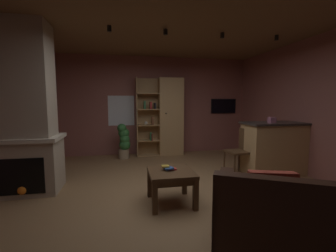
% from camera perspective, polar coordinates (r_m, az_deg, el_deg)
% --- Properties ---
extents(floor, '(5.61, 5.99, 0.02)m').
position_cam_1_polar(floor, '(3.79, 1.24, -16.81)').
color(floor, olive).
rests_on(floor, ground).
extents(wall_back, '(5.73, 0.06, 2.69)m').
position_cam_1_polar(wall_back, '(6.48, -4.56, 5.03)').
color(wall_back, '#8E544C').
rests_on(wall_back, ground).
extents(wall_right, '(0.06, 5.99, 2.69)m').
position_cam_1_polar(wall_right, '(4.95, 35.33, 3.60)').
color(wall_right, '#8E544C').
rests_on(wall_right, ground).
extents(ceiling, '(5.61, 5.99, 0.02)m').
position_cam_1_polar(ceiling, '(3.70, 1.34, 25.60)').
color(ceiling, brown).
extents(window_pane_back, '(0.70, 0.01, 0.81)m').
position_cam_1_polar(window_pane_back, '(6.40, -11.54, 3.76)').
color(window_pane_back, white).
extents(stone_fireplace, '(1.01, 0.75, 2.69)m').
position_cam_1_polar(stone_fireplace, '(4.27, -31.80, 1.81)').
color(stone_fireplace, tan).
rests_on(stone_fireplace, ground).
extents(bookshelf_cabinet, '(1.26, 0.41, 2.09)m').
position_cam_1_polar(bookshelf_cabinet, '(6.29, -0.14, 2.21)').
color(bookshelf_cabinet, tan).
rests_on(bookshelf_cabinet, ground).
extents(kitchen_bar_counter, '(1.46, 0.65, 1.05)m').
position_cam_1_polar(kitchen_bar_counter, '(5.21, 25.79, -4.88)').
color(kitchen_bar_counter, tan).
rests_on(kitchen_bar_counter, ground).
extents(tissue_box, '(0.13, 0.13, 0.11)m').
position_cam_1_polar(tissue_box, '(4.92, 24.40, 1.36)').
color(tissue_box, '#995972').
rests_on(tissue_box, kitchen_bar_counter).
extents(leather_couch, '(1.72, 1.48, 0.84)m').
position_cam_1_polar(leather_couch, '(2.65, 29.82, -20.50)').
color(leather_couch, '#382116').
rests_on(leather_couch, ground).
extents(coffee_table, '(0.63, 0.64, 0.48)m').
position_cam_1_polar(coffee_table, '(3.37, 0.78, -12.59)').
color(coffee_table, '#4C331E').
rests_on(coffee_table, ground).
extents(table_book_0, '(0.14, 0.11, 0.02)m').
position_cam_1_polar(table_book_0, '(3.39, 0.92, -10.63)').
color(table_book_0, '#B22D2D').
rests_on(table_book_0, coffee_table).
extents(table_book_1, '(0.15, 0.14, 0.02)m').
position_cam_1_polar(table_book_1, '(3.35, 0.16, -10.45)').
color(table_book_1, '#2D4C8C').
rests_on(table_book_1, coffee_table).
extents(table_book_2, '(0.11, 0.09, 0.02)m').
position_cam_1_polar(table_book_2, '(3.37, -0.67, -9.97)').
color(table_book_2, gold).
rests_on(table_book_2, coffee_table).
extents(dining_chair, '(0.47, 0.47, 0.92)m').
position_cam_1_polar(dining_chair, '(4.87, 17.67, -5.28)').
color(dining_chair, '#4C331E').
rests_on(dining_chair, ground).
extents(potted_floor_plant, '(0.33, 0.32, 0.90)m').
position_cam_1_polar(potted_floor_plant, '(6.02, -10.90, -3.59)').
color(potted_floor_plant, '#9E896B').
rests_on(potted_floor_plant, ground).
extents(wall_mounted_tv, '(0.76, 0.06, 0.43)m').
position_cam_1_polar(wall_mounted_tv, '(7.02, 13.61, 4.83)').
color(wall_mounted_tv, black).
extents(track_light_spot_0, '(0.07, 0.07, 0.09)m').
position_cam_1_polar(track_light_spot_0, '(4.22, -30.60, 21.19)').
color(track_light_spot_0, black).
extents(track_light_spot_1, '(0.07, 0.07, 0.09)m').
position_cam_1_polar(track_light_spot_1, '(4.08, -14.40, 22.38)').
color(track_light_spot_1, black).
extents(track_light_spot_2, '(0.07, 0.07, 0.09)m').
position_cam_1_polar(track_light_spot_2, '(4.14, -0.63, 22.31)').
color(track_light_spot_2, black).
extents(track_light_spot_3, '(0.07, 0.07, 0.09)m').
position_cam_1_polar(track_light_spot_3, '(4.43, 13.37, 21.06)').
color(track_light_spot_3, black).
extents(track_light_spot_4, '(0.07, 0.07, 0.09)m').
position_cam_1_polar(track_light_spot_4, '(4.89, 25.37, 19.21)').
color(track_light_spot_4, black).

